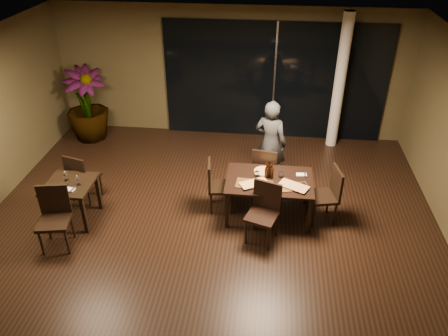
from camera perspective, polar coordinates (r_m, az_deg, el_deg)
ground at (r=7.44m, az=-2.32°, el=-9.27°), size 8.00×8.00×0.00m
wall_back at (r=10.22m, az=0.90°, el=12.38°), size 8.00×0.10×3.00m
ceiling at (r=5.92m, az=-2.96°, el=13.38°), size 8.00×8.00×0.04m
window_panel at (r=10.14m, az=6.58°, el=11.13°), size 5.00×0.06×2.70m
column at (r=9.91m, az=14.86°, el=10.71°), size 0.24×0.24×3.00m
main_table at (r=7.61m, az=5.93°, el=-2.00°), size 1.50×1.00×0.75m
side_table at (r=7.96m, az=-19.46°, el=-2.67°), size 0.80×0.80×0.75m
chair_main_far at (r=8.24m, az=5.38°, el=-0.07°), size 0.53×0.53×1.00m
chair_main_near at (r=7.17m, az=5.27°, el=-5.35°), size 0.60×0.60×1.03m
chair_main_left at (r=7.81m, az=-1.03°, el=-2.01°), size 0.51×0.51×0.97m
chair_main_right at (r=7.74m, az=13.46°, el=-3.11°), size 0.57×0.57×1.02m
chair_side_far at (r=8.42m, az=-18.18°, el=-0.95°), size 0.57×0.57×1.00m
chair_side_near at (r=7.52m, az=-21.28°, el=-5.60°), size 0.57×0.57×1.06m
diner at (r=8.47m, az=6.07°, el=3.26°), size 0.69×0.57×1.74m
potted_plant at (r=10.62m, az=-17.51°, el=7.91°), size 1.31×1.31×1.70m
pizza_board_left at (r=7.42m, az=3.95°, el=-2.14°), size 0.64×0.35×0.01m
pizza_board_right at (r=7.42m, az=9.07°, el=-2.47°), size 0.54×0.37×0.01m
oblong_pizza_left at (r=7.41m, az=3.96°, el=-2.03°), size 0.51×0.42×0.02m
oblong_pizza_right at (r=7.41m, az=9.08°, el=-2.37°), size 0.53×0.42×0.02m
round_pizza at (r=7.78m, az=5.17°, el=-0.42°), size 0.32×0.32×0.01m
bottle_a at (r=7.52m, az=5.57°, el=-0.42°), size 0.07×0.07×0.30m
bottle_b at (r=7.54m, az=6.25°, el=-0.42°), size 0.06×0.06×0.28m
bottle_c at (r=7.55m, az=5.89°, el=-0.10°), size 0.07×0.07×0.34m
tumbler_left at (r=7.63m, az=4.31°, el=-0.74°), size 0.08×0.08×0.09m
tumbler_right at (r=7.64m, az=7.48°, el=-0.84°), size 0.08×0.08×0.10m
napkin_near at (r=7.50m, az=10.01°, el=-2.17°), size 0.20×0.16×0.01m
napkin_far at (r=7.77m, az=10.08°, el=-0.86°), size 0.19×0.12×0.01m
wine_glass_a at (r=7.94m, az=-19.99°, el=-1.00°), size 0.08×0.08×0.18m
wine_glass_b at (r=7.76m, az=-18.57°, el=-1.55°), size 0.08×0.08×0.17m
side_napkin at (r=7.72m, az=-19.53°, el=-2.65°), size 0.19×0.14×0.01m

